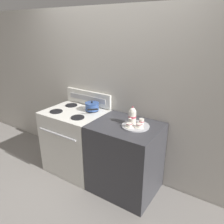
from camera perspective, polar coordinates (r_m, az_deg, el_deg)
ground_plane at (r=3.19m, az=-3.21°, el=-16.43°), size 6.00×6.00×0.00m
wall_back at (r=2.94m, az=0.40°, el=4.47°), size 6.00×0.05×2.20m
stove at (r=3.16m, az=-9.30°, el=-7.35°), size 0.79×0.68×0.91m
control_panel at (r=3.15m, az=-6.24°, el=3.73°), size 0.77×0.05×0.20m
side_counter at (r=2.75m, az=3.47°, el=-11.88°), size 0.79×0.65×0.89m
saucepan at (r=2.94m, az=-5.23°, el=1.47°), size 0.25×0.26×0.13m
serving_tray at (r=2.50m, az=6.16°, el=-3.64°), size 0.32×0.32×0.01m
teapot at (r=2.51m, az=5.32°, el=-0.96°), size 0.09×0.14×0.21m
teacup_left at (r=2.45m, az=7.16°, el=-3.48°), size 0.10×0.10×0.05m
teacup_right at (r=2.45m, az=4.52°, el=-3.46°), size 0.10×0.10×0.05m
creamer_jug at (r=2.54m, az=7.72°, el=-2.42°), size 0.06×0.06×0.06m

